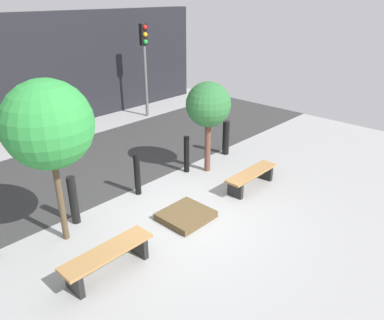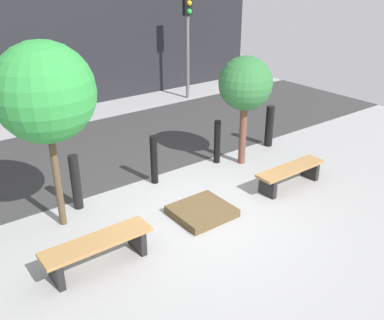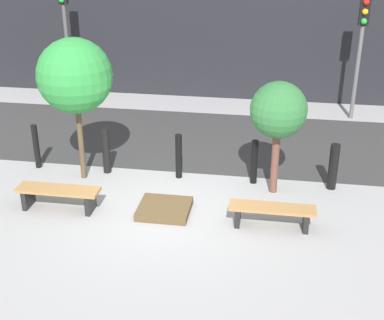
{
  "view_description": "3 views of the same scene",
  "coord_description": "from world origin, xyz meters",
  "px_view_note": "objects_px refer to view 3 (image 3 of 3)",
  "views": [
    {
      "loc": [
        -5.05,
        -4.91,
        4.58
      ],
      "look_at": [
        0.33,
        0.12,
        1.28
      ],
      "focal_mm": 35.0,
      "sensor_mm": 36.0,
      "label": 1
    },
    {
      "loc": [
        -4.27,
        -5.38,
        4.27
      ],
      "look_at": [
        -0.16,
        0.09,
        1.14
      ],
      "focal_mm": 40.0,
      "sensor_mm": 36.0,
      "label": 2
    },
    {
      "loc": [
        2.09,
        -9.37,
        5.57
      ],
      "look_at": [
        0.56,
        0.09,
        1.18
      ],
      "focal_mm": 50.0,
      "sensor_mm": 36.0,
      "label": 3
    }
  ],
  "objects_px": {
    "bench_left": "(58,194)",
    "bollard_center": "(179,156)",
    "traffic_light_mid_west": "(361,37)",
    "traffic_light_west": "(65,19)",
    "bollard_right": "(254,162)",
    "bollard_far_right": "(333,167)",
    "bollard_left": "(106,151)",
    "bench_right": "(272,212)",
    "tree_behind_right_bench": "(278,111)",
    "planter_bed": "(164,209)",
    "bollard_far_left": "(36,146)",
    "tree_behind_left_bench": "(75,76)"
  },
  "relations": [
    {
      "from": "bench_left",
      "to": "bollard_center",
      "type": "xyz_separation_m",
      "value": [
        2.19,
        1.85,
        0.2
      ]
    },
    {
      "from": "bench_left",
      "to": "traffic_light_mid_west",
      "type": "height_order",
      "value": "traffic_light_mid_west"
    },
    {
      "from": "traffic_light_west",
      "to": "bollard_right",
      "type": "bearing_deg",
      "value": -37.84
    },
    {
      "from": "bollard_far_right",
      "to": "traffic_light_west",
      "type": "relative_size",
      "value": 0.27
    },
    {
      "from": "bench_left",
      "to": "bollard_left",
      "type": "xyz_separation_m",
      "value": [
        0.45,
        1.85,
        0.21
      ]
    },
    {
      "from": "bench_right",
      "to": "tree_behind_right_bench",
      "type": "distance_m",
      "value": 2.15
    },
    {
      "from": "bench_left",
      "to": "planter_bed",
      "type": "relative_size",
      "value": 1.63
    },
    {
      "from": "bench_left",
      "to": "bollard_far_right",
      "type": "xyz_separation_m",
      "value": [
        5.66,
        1.85,
        0.19
      ]
    },
    {
      "from": "bollard_far_left",
      "to": "bollard_center",
      "type": "distance_m",
      "value": 3.47
    },
    {
      "from": "bench_right",
      "to": "traffic_light_west",
      "type": "relative_size",
      "value": 0.43
    },
    {
      "from": "tree_behind_left_bench",
      "to": "traffic_light_west",
      "type": "height_order",
      "value": "traffic_light_west"
    },
    {
      "from": "tree_behind_left_bench",
      "to": "bollard_right",
      "type": "xyz_separation_m",
      "value": [
        3.92,
        0.37,
        -1.91
      ]
    },
    {
      "from": "bollard_right",
      "to": "bench_right",
      "type": "bearing_deg",
      "value": -76.22
    },
    {
      "from": "bollard_center",
      "to": "bollard_right",
      "type": "height_order",
      "value": "bollard_center"
    },
    {
      "from": "bollard_far_left",
      "to": "traffic_light_mid_west",
      "type": "height_order",
      "value": "traffic_light_mid_west"
    },
    {
      "from": "bollard_far_left",
      "to": "traffic_light_west",
      "type": "xyz_separation_m",
      "value": [
        -0.94,
        4.77,
        2.16
      ]
    },
    {
      "from": "bollard_far_left",
      "to": "bollard_center",
      "type": "height_order",
      "value": "bollard_far_left"
    },
    {
      "from": "tree_behind_left_bench",
      "to": "bollard_far_right",
      "type": "xyz_separation_m",
      "value": [
        5.66,
        0.37,
        -1.9
      ]
    },
    {
      "from": "tree_behind_right_bench",
      "to": "bollard_center",
      "type": "distance_m",
      "value": 2.6
    },
    {
      "from": "bollard_left",
      "to": "bench_right",
      "type": "bearing_deg",
      "value": -25.21
    },
    {
      "from": "bollard_far_left",
      "to": "bollard_right",
      "type": "distance_m",
      "value": 5.21
    },
    {
      "from": "bench_left",
      "to": "tree_behind_right_bench",
      "type": "distance_m",
      "value": 4.87
    },
    {
      "from": "bollard_left",
      "to": "traffic_light_west",
      "type": "xyz_separation_m",
      "value": [
        -2.67,
        4.77,
        2.15
      ]
    },
    {
      "from": "bench_right",
      "to": "bollard_left",
      "type": "distance_m",
      "value": 4.34
    },
    {
      "from": "bench_right",
      "to": "bollard_far_right",
      "type": "distance_m",
      "value": 2.26
    },
    {
      "from": "bollard_far_left",
      "to": "bollard_right",
      "type": "bearing_deg",
      "value": 0.0
    },
    {
      "from": "bollard_far_right",
      "to": "traffic_light_mid_west",
      "type": "relative_size",
      "value": 0.3
    },
    {
      "from": "bollard_left",
      "to": "bollard_right",
      "type": "xyz_separation_m",
      "value": [
        3.47,
        0.0,
        -0.03
      ]
    },
    {
      "from": "bench_left",
      "to": "bollard_far_right",
      "type": "bearing_deg",
      "value": 18.15
    },
    {
      "from": "planter_bed",
      "to": "bollard_center",
      "type": "bearing_deg",
      "value": 90.0
    },
    {
      "from": "traffic_light_mid_west",
      "to": "bollard_far_right",
      "type": "bearing_deg",
      "value": -101.09
    },
    {
      "from": "planter_bed",
      "to": "bollard_far_right",
      "type": "relative_size",
      "value": 1.0
    },
    {
      "from": "tree_behind_left_bench",
      "to": "bench_right",
      "type": "bearing_deg",
      "value": -18.67
    },
    {
      "from": "bench_left",
      "to": "bollard_left",
      "type": "distance_m",
      "value": 1.91
    },
    {
      "from": "bollard_right",
      "to": "traffic_light_mid_west",
      "type": "xyz_separation_m",
      "value": [
        2.67,
        4.77,
        1.94
      ]
    },
    {
      "from": "bollard_left",
      "to": "bollard_center",
      "type": "height_order",
      "value": "bollard_left"
    },
    {
      "from": "planter_bed",
      "to": "traffic_light_mid_west",
      "type": "relative_size",
      "value": 0.3
    },
    {
      "from": "planter_bed",
      "to": "bollard_far_right",
      "type": "height_order",
      "value": "bollard_far_right"
    },
    {
      "from": "tree_behind_right_bench",
      "to": "traffic_light_west",
      "type": "relative_size",
      "value": 0.64
    },
    {
      "from": "bench_left",
      "to": "planter_bed",
      "type": "xyz_separation_m",
      "value": [
        2.19,
        0.2,
        -0.26
      ]
    },
    {
      "from": "bollard_far_left",
      "to": "tree_behind_left_bench",
      "type": "bearing_deg",
      "value": -16.03
    },
    {
      "from": "bollard_far_left",
      "to": "bench_right",
      "type": "bearing_deg",
      "value": -18.08
    },
    {
      "from": "tree_behind_left_bench",
      "to": "tree_behind_right_bench",
      "type": "xyz_separation_m",
      "value": [
        4.38,
        0.0,
        -0.55
      ]
    },
    {
      "from": "tree_behind_left_bench",
      "to": "bollard_center",
      "type": "xyz_separation_m",
      "value": [
        2.19,
        0.37,
        -1.89
      ]
    },
    {
      "from": "tree_behind_right_bench",
      "to": "traffic_light_west",
      "type": "bearing_deg",
      "value": 142.07
    },
    {
      "from": "bollard_center",
      "to": "tree_behind_left_bench",
      "type": "bearing_deg",
      "value": -170.44
    },
    {
      "from": "bollard_right",
      "to": "bollard_far_right",
      "type": "xyz_separation_m",
      "value": [
        1.74,
        0.0,
        0.01
      ]
    },
    {
      "from": "planter_bed",
      "to": "bollard_center",
      "type": "relative_size",
      "value": 0.99
    },
    {
      "from": "bench_right",
      "to": "bollard_far_left",
      "type": "height_order",
      "value": "bollard_far_left"
    },
    {
      "from": "bollard_center",
      "to": "traffic_light_west",
      "type": "relative_size",
      "value": 0.27
    }
  ]
}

